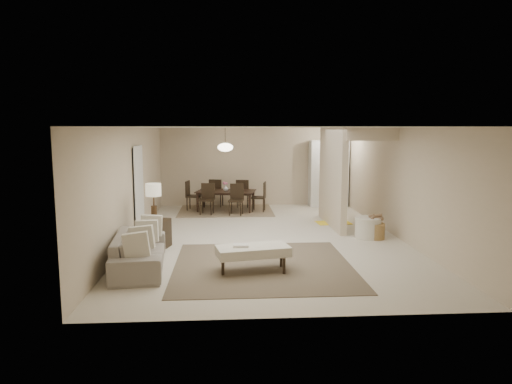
{
  "coord_description": "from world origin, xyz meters",
  "views": [
    {
      "loc": [
        -0.88,
        -10.18,
        2.48
      ],
      "look_at": [
        -0.23,
        0.01,
        1.05
      ],
      "focal_mm": 32.0,
      "sensor_mm": 36.0,
      "label": 1
    }
  ],
  "objects": [
    {
      "name": "living_rug",
      "position": [
        -0.25,
        -2.19,
        0.01
      ],
      "size": [
        3.2,
        3.2,
        0.01
      ],
      "primitive_type": "cube",
      "color": "brown",
      "rests_on": "floor"
    },
    {
      "name": "yellow_mat",
      "position": [
        1.92,
        1.48,
        0.01
      ],
      "size": [
        0.93,
        0.62,
        0.01
      ],
      "primitive_type": "cube",
      "rotation": [
        0.0,
        0.0,
        0.09
      ],
      "color": "yellow",
      "rests_on": "floor"
    },
    {
      "name": "pendant_light",
      "position": [
        -0.93,
        3.46,
        1.92
      ],
      "size": [
        0.46,
        0.46,
        0.71
      ],
      "color": "#49331F",
      "rests_on": "ceiling"
    },
    {
      "name": "ceiling",
      "position": [
        0.0,
        0.0,
        2.5
      ],
      "size": [
        9.0,
        9.0,
        0.0
      ],
      "primitive_type": "plane",
      "rotation": [
        3.14,
        0.0,
        0.0
      ],
      "color": "white",
      "rests_on": "back_wall"
    },
    {
      "name": "side_table",
      "position": [
        -2.4,
        -0.77,
        0.3
      ],
      "size": [
        0.66,
        0.66,
        0.59
      ],
      "primitive_type": "cube",
      "rotation": [
        0.0,
        0.0,
        -0.26
      ],
      "color": "black",
      "rests_on": "floor"
    },
    {
      "name": "dining_chairs",
      "position": [
        -0.93,
        3.46,
        0.45
      ],
      "size": [
        2.43,
        1.94,
        0.9
      ],
      "color": "black",
      "rests_on": "dining_rug"
    },
    {
      "name": "back_wall",
      "position": [
        0.0,
        4.5,
        1.25
      ],
      "size": [
        6.0,
        0.0,
        6.0
      ],
      "primitive_type": "plane",
      "rotation": [
        1.57,
        0.0,
        0.0
      ],
      "color": "#C6B496",
      "rests_on": "floor"
    },
    {
      "name": "left_wall",
      "position": [
        -3.0,
        0.0,
        1.25
      ],
      "size": [
        0.0,
        9.0,
        9.0
      ],
      "primitive_type": "plane",
      "rotation": [
        1.57,
        0.0,
        1.57
      ],
      "color": "#C6B496",
      "rests_on": "floor"
    },
    {
      "name": "sofa",
      "position": [
        -2.45,
        -2.19,
        0.31
      ],
      "size": [
        2.2,
        1.04,
        0.62
      ],
      "primitive_type": "imported",
      "rotation": [
        0.0,
        0.0,
        1.67
      ],
      "color": "gray",
      "rests_on": "floor"
    },
    {
      "name": "wicker_basket",
      "position": [
        2.45,
        -0.3,
        0.18
      ],
      "size": [
        0.43,
        0.43,
        0.36
      ],
      "primitive_type": "cylinder",
      "rotation": [
        0.0,
        0.0,
        -0.02
      ],
      "color": "brown",
      "rests_on": "floor"
    },
    {
      "name": "floor",
      "position": [
        0.0,
        0.0,
        0.0
      ],
      "size": [
        9.0,
        9.0,
        0.0
      ],
      "primitive_type": "plane",
      "color": "beige",
      "rests_on": "ground"
    },
    {
      "name": "round_pouf",
      "position": [
        2.31,
        -0.21,
        0.24
      ],
      "size": [
        0.6,
        0.6,
        0.47
      ],
      "primitive_type": "cylinder",
      "color": "beige",
      "rests_on": "floor"
    },
    {
      "name": "table_lamp",
      "position": [
        -2.4,
        -0.77,
        1.16
      ],
      "size": [
        0.32,
        0.32,
        0.76
      ],
      "color": "#49331F",
      "rests_on": "side_table"
    },
    {
      "name": "vase",
      "position": [
        -0.93,
        3.46,
        0.69
      ],
      "size": [
        0.19,
        0.19,
        0.17
      ],
      "primitive_type": "imported",
      "rotation": [
        0.0,
        0.0,
        -0.2
      ],
      "color": "white",
      "rests_on": "dining_table"
    },
    {
      "name": "ottoman_bench",
      "position": [
        -0.45,
        -2.49,
        0.36
      ],
      "size": [
        1.34,
        0.81,
        0.45
      ],
      "rotation": [
        0.0,
        0.0,
        0.2
      ],
      "color": "beige",
      "rests_on": "living_rug"
    },
    {
      "name": "dining_table",
      "position": [
        -0.93,
        3.46,
        0.31
      ],
      "size": [
        1.89,
        1.28,
        0.61
      ],
      "primitive_type": "imported",
      "rotation": [
        0.0,
        0.0,
        -0.19
      ],
      "color": "black",
      "rests_on": "dining_rug"
    },
    {
      "name": "flush_light",
      "position": [
        2.3,
        3.2,
        2.46
      ],
      "size": [
        0.44,
        0.44,
        0.05
      ],
      "primitive_type": "cylinder",
      "color": "white",
      "rests_on": "ceiling"
    },
    {
      "name": "doorway",
      "position": [
        -2.97,
        0.6,
        1.02
      ],
      "size": [
        0.04,
        0.9,
        2.04
      ],
      "primitive_type": "cube",
      "color": "black",
      "rests_on": "floor"
    },
    {
      "name": "pantry_cabinet",
      "position": [
        2.35,
        4.15,
        1.05
      ],
      "size": [
        1.2,
        0.55,
        2.1
      ],
      "primitive_type": "cube",
      "color": "silver",
      "rests_on": "floor"
    },
    {
      "name": "dining_rug",
      "position": [
        -0.93,
        3.46,
        0.01
      ],
      "size": [
        2.8,
        2.1,
        0.01
      ],
      "primitive_type": "cube",
      "color": "#756248",
      "rests_on": "floor"
    },
    {
      "name": "partition",
      "position": [
        1.8,
        1.25,
        1.25
      ],
      "size": [
        0.15,
        2.5,
        2.5
      ],
      "primitive_type": "cube",
      "color": "#C6B496",
      "rests_on": "floor"
    },
    {
      "name": "right_wall",
      "position": [
        3.0,
        0.0,
        1.25
      ],
      "size": [
        0.0,
        9.0,
        9.0
      ],
      "primitive_type": "plane",
      "rotation": [
        1.57,
        0.0,
        -1.57
      ],
      "color": "#C6B496",
      "rests_on": "floor"
    }
  ]
}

